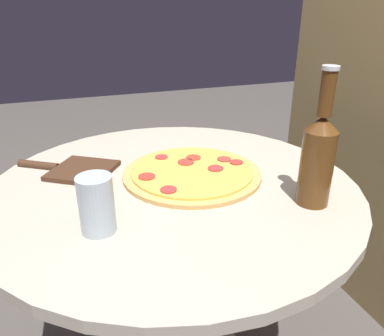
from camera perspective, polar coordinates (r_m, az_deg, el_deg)
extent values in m
cylinder|color=#B2A893|center=(1.10, -2.51, -18.69)|extent=(0.10, 0.10, 0.64)
cylinder|color=#B2A893|center=(0.90, -2.88, -2.95)|extent=(0.88, 0.88, 0.02)
cylinder|color=tan|center=(0.93, 0.00, -0.84)|extent=(0.34, 0.34, 0.01)
cylinder|color=#E0BC4C|center=(0.93, 0.00, -0.39)|extent=(0.30, 0.30, 0.01)
cylinder|color=#B0372D|center=(0.97, -0.94, 0.89)|extent=(0.04, 0.04, 0.00)
cylinder|color=#AA3D29|center=(1.00, 0.20, 1.60)|extent=(0.04, 0.04, 0.00)
cylinder|color=#A93530|center=(0.93, 3.59, -0.06)|extent=(0.04, 0.04, 0.00)
cylinder|color=#A23D31|center=(0.99, 4.90, 1.35)|extent=(0.04, 0.04, 0.00)
cylinder|color=#A9352D|center=(0.97, 6.77, 0.88)|extent=(0.04, 0.04, 0.00)
cylinder|color=#A83431|center=(0.83, -3.60, -3.32)|extent=(0.04, 0.04, 0.00)
cylinder|color=#AC3533|center=(1.00, -4.68, 1.68)|extent=(0.03, 0.03, 0.00)
cylinder|color=#B73828|center=(0.89, -6.92, -1.30)|extent=(0.04, 0.04, 0.00)
cylinder|color=#563314|center=(0.82, 18.39, -0.03)|extent=(0.07, 0.07, 0.16)
cone|color=#563314|center=(0.79, 19.30, 6.40)|extent=(0.07, 0.07, 0.03)
cylinder|color=#563314|center=(0.77, 19.90, 10.62)|extent=(0.03, 0.03, 0.09)
cylinder|color=silver|center=(0.76, 20.42, 14.13)|extent=(0.03, 0.03, 0.01)
cube|color=#422819|center=(0.99, -16.29, -0.34)|extent=(0.20, 0.20, 0.01)
cylinder|color=#422819|center=(1.06, -22.35, 0.37)|extent=(0.08, 0.11, 0.02)
cylinder|color=#ADBCC6|center=(0.71, -14.34, -5.40)|extent=(0.07, 0.07, 0.11)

